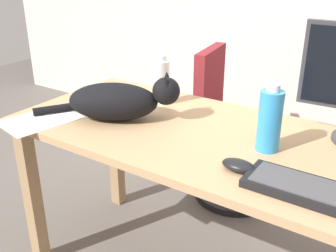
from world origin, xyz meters
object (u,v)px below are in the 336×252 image
(office_chair, at_px, (229,138))
(keyboard, at_px, (324,194))
(cat, at_px, (119,100))
(computer_mouse, at_px, (239,166))
(water_bottle, at_px, (162,82))
(spray_bottle, at_px, (270,120))

(office_chair, distance_m, keyboard, 1.23)
(keyboard, bearing_deg, cat, 171.19)
(computer_mouse, xyz_separation_m, water_bottle, (-0.54, 0.37, 0.08))
(keyboard, height_order, spray_bottle, spray_bottle)
(office_chair, height_order, spray_bottle, spray_bottle)
(computer_mouse, height_order, spray_bottle, spray_bottle)
(cat, bearing_deg, water_bottle, 80.53)
(water_bottle, bearing_deg, keyboard, -25.31)
(office_chair, relative_size, keyboard, 2.01)
(keyboard, relative_size, cat, 0.80)
(office_chair, relative_size, cat, 1.61)
(computer_mouse, bearing_deg, office_chair, 115.72)
(office_chair, height_order, water_bottle, water_bottle)
(computer_mouse, distance_m, spray_bottle, 0.21)
(cat, distance_m, water_bottle, 0.25)
(keyboard, height_order, water_bottle, water_bottle)
(keyboard, distance_m, computer_mouse, 0.26)
(office_chair, bearing_deg, cat, -99.57)
(cat, relative_size, spray_bottle, 2.34)
(keyboard, height_order, computer_mouse, computer_mouse)
(water_bottle, relative_size, spray_bottle, 0.93)
(water_bottle, bearing_deg, cat, -99.47)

